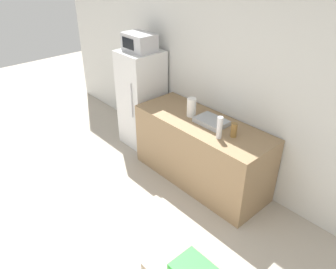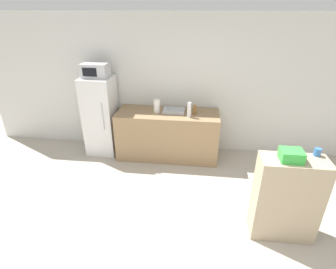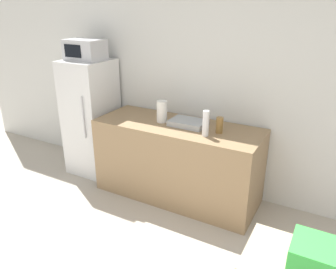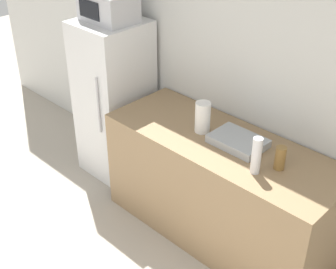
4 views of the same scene
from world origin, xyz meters
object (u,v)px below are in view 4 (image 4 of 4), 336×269
object	(u,v)px
refrigerator	(115,100)
bottle_short	(280,158)
microwave	(108,6)
paper_towel_roll	(203,117)
bottle_tall	(256,156)

from	to	relation	value
refrigerator	bottle_short	size ratio (longest dim) A/B	8.92
refrigerator	microwave	size ratio (longest dim) A/B	3.27
refrigerator	paper_towel_roll	world-z (taller)	refrigerator
refrigerator	bottle_tall	bearing A→B (deg)	-6.87
bottle_tall	bottle_short	world-z (taller)	bottle_tall
microwave	bottle_short	world-z (taller)	microwave
bottle_tall	paper_towel_roll	distance (m)	0.63
bottle_short	paper_towel_roll	world-z (taller)	paper_towel_roll
refrigerator	paper_towel_roll	distance (m)	1.14
bottle_short	paper_towel_roll	xyz separation A→B (m)	(-0.70, 0.01, 0.04)
refrigerator	paper_towel_roll	xyz separation A→B (m)	(1.11, -0.04, 0.27)
microwave	bottle_tall	size ratio (longest dim) A/B	1.73
refrigerator	bottle_tall	size ratio (longest dim) A/B	5.65
paper_towel_roll	bottle_tall	bearing A→B (deg)	-14.97
refrigerator	microwave	xyz separation A→B (m)	(-0.00, -0.00, 0.88)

